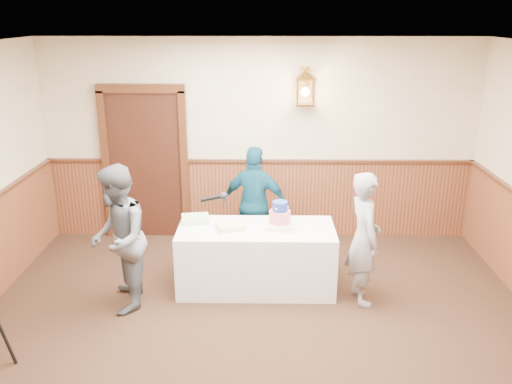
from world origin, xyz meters
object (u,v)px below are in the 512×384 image
sheet_cake_yellow (230,227)px  sheet_cake_green (195,219)px  tiered_cake (280,217)px  assistant_p (255,204)px  interviewer (118,239)px  baker (364,238)px  display_table (256,258)px

sheet_cake_yellow → sheet_cake_green: (-0.43, 0.21, 0.01)m
sheet_cake_green → tiered_cake: bearing=-9.0°
sheet_cake_green → assistant_p: (0.70, 0.61, -0.03)m
sheet_cake_yellow → interviewer: interviewer is taller
interviewer → baker: bearing=84.1°
tiered_cake → interviewer: 1.80m
sheet_cake_green → assistant_p: 0.93m
tiered_cake → sheet_cake_yellow: bearing=-174.1°
tiered_cake → baker: 0.97m
sheet_cake_green → baker: (1.90, -0.46, -0.03)m
tiered_cake → assistant_p: assistant_p is taller
display_table → sheet_cake_green: bearing=166.7°
sheet_cake_yellow → sheet_cake_green: 0.48m
display_table → tiered_cake: size_ratio=5.44×
assistant_p → sheet_cake_yellow: bearing=87.0°
display_table → tiered_cake: (0.27, 0.01, 0.50)m
sheet_cake_green → display_table: bearing=-13.3°
sheet_cake_yellow → baker: baker is taller
display_table → baker: size_ratio=1.20×
sheet_cake_yellow → assistant_p: 0.86m
sheet_cake_yellow → assistant_p: (0.27, 0.82, -0.02)m
display_table → interviewer: bearing=-161.8°
interviewer → sheet_cake_yellow: bearing=100.5°
tiered_cake → baker: bearing=-18.5°
display_table → assistant_p: (-0.02, 0.78, 0.38)m
sheet_cake_yellow → interviewer: size_ratio=0.18×
sheet_cake_green → baker: bearing=-13.6°
tiered_cake → assistant_p: size_ratio=0.22×
display_table → sheet_cake_yellow: sheet_cake_yellow is taller
sheet_cake_green → interviewer: interviewer is taller
assistant_p → interviewer: bearing=56.5°
baker → assistant_p: (-1.20, 1.07, 0.01)m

